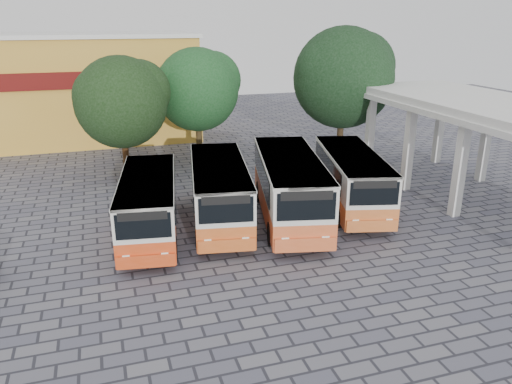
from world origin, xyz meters
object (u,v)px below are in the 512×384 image
object	(u,v)px
bus_centre_left	(219,189)
bus_far_right	(352,177)
bus_far_left	(149,203)
bus_centre_right	(290,185)

from	to	relation	value
bus_centre_left	bus_far_right	world-z (taller)	bus_centre_left
bus_far_left	bus_far_right	distance (m)	10.38
bus_centre_left	bus_far_right	size ratio (longest dim) A/B	1.00
bus_centre_left	bus_far_right	distance (m)	6.98
bus_far_left	bus_centre_left	xyz separation A→B (m)	(3.39, 0.55, 0.10)
bus_centre_left	bus_far_right	bearing A→B (deg)	9.00
bus_far_left	bus_centre_right	world-z (taller)	bus_centre_right
bus_centre_right	bus_far_right	world-z (taller)	bus_centre_right
bus_centre_right	bus_centre_left	bearing A→B (deg)	-179.79
bus_far_left	bus_far_right	size ratio (longest dim) A/B	0.94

